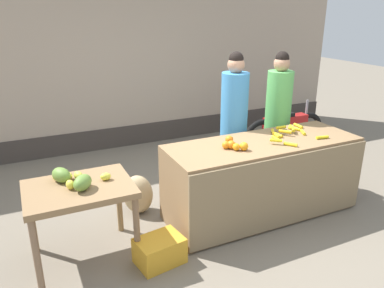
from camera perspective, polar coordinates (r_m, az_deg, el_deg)
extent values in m
plane|color=#756B5B|center=(4.46, 4.59, -11.55)|extent=(24.00, 24.00, 0.00)
cube|color=tan|center=(6.66, -8.41, 12.53)|extent=(8.09, 0.20, 2.97)
cube|color=#3F3833|center=(6.85, -7.58, 1.55)|extent=(8.09, 0.04, 0.36)
cube|color=olive|center=(4.50, 10.47, -5.03)|extent=(2.26, 0.79, 0.90)
cube|color=#877151|center=(4.21, 13.71, -7.12)|extent=(2.26, 0.03, 0.84)
cube|color=olive|center=(3.66, -16.76, -6.56)|extent=(0.98, 0.74, 0.06)
cylinder|color=#83664C|center=(3.55, -22.46, -15.42)|extent=(0.06, 0.06, 0.72)
cylinder|color=#836348|center=(3.65, -8.34, -12.94)|extent=(0.06, 0.06, 0.72)
cylinder|color=olive|center=(4.10, -23.09, -10.51)|extent=(0.06, 0.06, 0.72)
cylinder|color=olive|center=(4.18, -10.98, -8.52)|extent=(0.06, 0.06, 0.72)
cylinder|color=yellow|center=(4.40, 12.56, 0.81)|extent=(0.06, 0.15, 0.04)
cylinder|color=gold|center=(4.63, 12.17, 1.79)|extent=(0.11, 0.15, 0.04)
cylinder|color=yellow|center=(4.59, 19.12, 0.96)|extent=(0.15, 0.06, 0.04)
cylinder|color=gold|center=(4.71, 16.42, 1.73)|extent=(0.10, 0.16, 0.04)
cylinder|color=gold|center=(4.85, 14.85, 2.43)|extent=(0.09, 0.15, 0.04)
cylinder|color=yellow|center=(4.25, 14.69, -0.06)|extent=(0.12, 0.14, 0.04)
cylinder|color=gold|center=(4.95, 15.78, 2.67)|extent=(0.04, 0.15, 0.04)
cylinder|color=gold|center=(4.54, 12.85, 1.37)|extent=(0.05, 0.15, 0.04)
cylinder|color=gold|center=(4.51, 12.73, 1.26)|extent=(0.07, 0.13, 0.04)
cylinder|color=yellow|center=(4.81, 15.21, 2.25)|extent=(0.10, 0.14, 0.04)
cylinder|color=yellow|center=(4.72, 13.33, 2.45)|extent=(0.13, 0.04, 0.04)
cylinder|color=yellow|center=(4.25, 12.60, 0.54)|extent=(0.13, 0.11, 0.04)
cylinder|color=yellow|center=(4.57, 13.91, 1.84)|extent=(0.13, 0.13, 0.04)
cylinder|color=gold|center=(4.69, 15.06, 2.20)|extent=(0.11, 0.14, 0.04)
sphere|color=orange|center=(4.20, 5.66, 0.69)|extent=(0.09, 0.09, 0.09)
sphere|color=orange|center=(4.05, 5.95, -0.10)|extent=(0.09, 0.09, 0.09)
sphere|color=orange|center=(4.04, 5.14, -0.16)|extent=(0.08, 0.08, 0.08)
sphere|color=orange|center=(4.01, 7.87, -0.36)|extent=(0.09, 0.09, 0.09)
sphere|color=orange|center=(4.00, 6.71, -0.45)|extent=(0.08, 0.08, 0.08)
ellipsoid|color=yellow|center=(3.59, -17.96, -5.87)|extent=(0.09, 0.11, 0.09)
ellipsoid|color=#DCD845|center=(3.81, -19.57, -4.58)|extent=(0.15, 0.14, 0.09)
ellipsoid|color=yellow|center=(3.69, -12.94, -4.83)|extent=(0.10, 0.07, 0.07)
ellipsoid|color=#E8C74C|center=(3.84, -18.87, -4.37)|extent=(0.10, 0.11, 0.08)
ellipsoid|color=yellow|center=(3.80, -18.22, -4.58)|extent=(0.10, 0.11, 0.07)
ellipsoid|color=gold|center=(3.61, -15.83, -5.61)|extent=(0.10, 0.08, 0.07)
ellipsoid|color=#D2CF46|center=(3.76, -16.82, -4.61)|extent=(0.11, 0.13, 0.08)
ellipsoid|color=olive|center=(3.75, -19.19, -4.44)|extent=(0.22, 0.26, 0.14)
ellipsoid|color=olive|center=(3.54, -16.23, -5.63)|extent=(0.25, 0.26, 0.14)
cylinder|color=#33333D|center=(5.02, 6.08, -3.25)|extent=(0.29, 0.29, 0.71)
cylinder|color=#3F8CCC|center=(4.76, 6.43, 5.51)|extent=(0.34, 0.34, 0.87)
sphere|color=tan|center=(4.66, 6.68, 11.82)|extent=(0.21, 0.21, 0.21)
sphere|color=black|center=(4.65, 6.72, 12.65)|extent=(0.18, 0.18, 0.18)
cylinder|color=#33333D|center=(5.40, 12.35, -1.97)|extent=(0.29, 0.29, 0.70)
cylinder|color=#59B259|center=(5.17, 12.98, 6.03)|extent=(0.34, 0.34, 0.85)
sphere|color=tan|center=(5.07, 13.44, 11.74)|extent=(0.21, 0.21, 0.21)
sphere|color=black|center=(5.06, 13.51, 12.51)|extent=(0.18, 0.18, 0.18)
torus|color=black|center=(6.77, 16.94, 1.90)|extent=(0.65, 0.09, 0.65)
torus|color=black|center=(6.19, 10.35, 0.79)|extent=(0.65, 0.09, 0.65)
cube|color=#A51919|center=(6.41, 13.93, 2.90)|extent=(0.80, 0.18, 0.28)
cube|color=black|center=(6.31, 13.33, 4.18)|extent=(0.44, 0.16, 0.08)
cylinder|color=gray|center=(6.64, 16.92, 4.72)|extent=(0.04, 0.04, 0.40)
cube|color=gold|center=(3.77, -4.93, -15.78)|extent=(0.48, 0.39, 0.26)
ellipsoid|color=tan|center=(4.56, -8.19, -7.54)|extent=(0.47, 0.46, 0.47)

